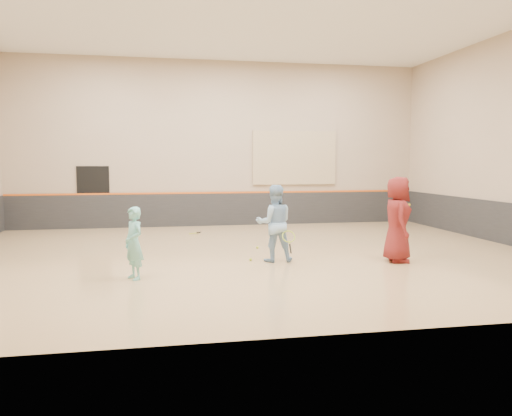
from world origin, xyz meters
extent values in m
cube|color=tan|center=(0.00, 0.00, -0.10)|extent=(15.00, 12.00, 0.20)
cube|color=silver|center=(0.00, 0.00, 6.01)|extent=(15.00, 12.00, 0.02)
cube|color=tan|center=(0.00, 6.01, 3.00)|extent=(15.00, 0.02, 6.00)
cube|color=tan|center=(0.00, -6.01, 3.00)|extent=(15.00, 0.02, 6.00)
cube|color=#232326|center=(0.00, 5.97, 0.60)|extent=(14.90, 0.04, 1.20)
cube|color=#232326|center=(7.47, 0.00, 0.60)|extent=(0.04, 11.90, 1.20)
cube|color=#D85914|center=(0.00, 5.96, 1.22)|extent=(14.90, 0.03, 0.06)
cube|color=tan|center=(2.80, 5.95, 2.50)|extent=(3.20, 0.08, 2.00)
cube|color=black|center=(-4.50, 5.98, 1.10)|extent=(1.10, 0.05, 2.20)
imported|color=#78D0CA|center=(-2.68, -2.17, 0.73)|extent=(0.57, 0.63, 1.46)
imported|color=#8FB8DD|center=(0.47, -0.92, 0.91)|extent=(0.92, 0.74, 1.81)
imported|color=maroon|center=(3.30, -1.49, 1.00)|extent=(0.87, 1.11, 2.00)
sphere|color=#C6E435|center=(-0.07, -0.78, 0.03)|extent=(0.07, 0.07, 0.07)
sphere|color=gold|center=(3.53, -1.59, 1.35)|extent=(0.07, 0.07, 0.07)
sphere|color=#B9CF30|center=(0.40, 0.84, 0.03)|extent=(0.07, 0.07, 0.07)
camera|label=1|loc=(-2.11, -12.29, 2.34)|focal=35.00mm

